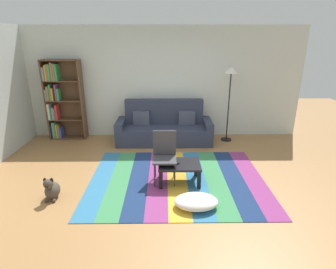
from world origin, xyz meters
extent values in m
plane|color=#9E7042|center=(0.00, 0.00, 0.00)|extent=(14.00, 14.00, 0.00)
cube|color=silver|center=(0.00, 2.55, 1.35)|extent=(6.80, 0.10, 2.70)
cube|color=teal|center=(-1.15, 0.08, 0.01)|extent=(0.34, 2.44, 0.01)
cube|color=#387F4C|center=(-0.81, 0.08, 0.01)|extent=(0.34, 2.44, 0.01)
cube|color=navy|center=(-0.46, 0.08, 0.01)|extent=(0.34, 2.44, 0.01)
cube|color=#843370|center=(-0.12, 0.08, 0.01)|extent=(0.34, 2.44, 0.01)
cube|color=gold|center=(0.22, 0.08, 0.01)|extent=(0.34, 2.44, 0.01)
cube|color=teal|center=(0.57, 0.08, 0.01)|extent=(0.34, 2.44, 0.01)
cube|color=#387F4C|center=(0.91, 0.08, 0.01)|extent=(0.34, 2.44, 0.01)
cube|color=navy|center=(1.25, 0.08, 0.01)|extent=(0.34, 2.44, 0.01)
cube|color=#843370|center=(1.60, 0.08, 0.01)|extent=(0.34, 2.44, 0.01)
cube|color=#2D3347|center=(-0.01, 1.95, 0.20)|extent=(1.90, 0.80, 0.40)
cube|color=#2D3347|center=(-0.01, 2.25, 0.70)|extent=(1.90, 0.20, 0.60)
cube|color=#2D3347|center=(-1.05, 1.95, 0.28)|extent=(0.18, 0.80, 0.56)
cube|color=#2D3347|center=(1.03, 1.95, 0.28)|extent=(0.18, 0.80, 0.56)
cube|color=#42475B|center=(-0.56, 2.13, 0.56)|extent=(0.42, 0.19, 0.36)
cube|color=#42475B|center=(0.54, 2.13, 0.56)|extent=(0.42, 0.19, 0.36)
cube|color=brown|center=(-2.87, 2.30, 0.97)|extent=(0.04, 0.28, 1.94)
cube|color=brown|center=(-2.00, 2.30, 0.97)|extent=(0.04, 0.28, 1.94)
cube|color=brown|center=(-2.43, 2.43, 0.97)|extent=(0.90, 0.01, 1.94)
cube|color=brown|center=(-2.43, 2.30, 0.02)|extent=(0.86, 0.28, 0.02)
cube|color=brown|center=(-2.43, 2.30, 0.49)|extent=(0.86, 0.28, 0.02)
cube|color=brown|center=(-2.43, 2.30, 0.97)|extent=(0.86, 0.28, 0.02)
cube|color=brown|center=(-2.43, 2.30, 1.44)|extent=(0.86, 0.28, 0.02)
cube|color=brown|center=(-2.43, 2.30, 1.92)|extent=(0.86, 0.28, 0.02)
cube|color=black|center=(-2.83, 2.29, 0.20)|extent=(0.04, 0.23, 0.33)
cube|color=#668C99|center=(-2.78, 2.26, 0.23)|extent=(0.04, 0.17, 0.40)
cube|color=green|center=(-2.74, 2.27, 0.23)|extent=(0.04, 0.20, 0.40)
cube|color=gold|center=(-2.69, 2.26, 0.20)|extent=(0.03, 0.17, 0.35)
cube|color=#8C6647|center=(-2.65, 2.26, 0.20)|extent=(0.04, 0.18, 0.34)
cube|color=#334CB2|center=(-2.61, 2.28, 0.15)|extent=(0.04, 0.22, 0.25)
cube|color=silver|center=(-2.82, 2.29, 0.70)|extent=(0.05, 0.25, 0.39)
cube|color=green|center=(-2.78, 2.28, 0.65)|extent=(0.03, 0.22, 0.29)
cube|color=#668C99|center=(-2.73, 2.26, 0.66)|extent=(0.05, 0.18, 0.30)
cube|color=#8C6647|center=(-2.69, 2.27, 0.65)|extent=(0.03, 0.20, 0.29)
cube|color=red|center=(-2.64, 2.26, 0.69)|extent=(0.05, 0.18, 0.37)
cube|color=#668C99|center=(-2.83, 2.27, 1.11)|extent=(0.03, 0.21, 0.27)
cube|color=#8C6647|center=(-2.78, 2.29, 1.15)|extent=(0.05, 0.25, 0.34)
cube|color=green|center=(-2.73, 2.28, 1.17)|extent=(0.03, 0.22, 0.39)
cube|color=orange|center=(-2.68, 2.26, 1.13)|extent=(0.05, 0.18, 0.30)
cube|color=black|center=(-2.63, 2.26, 1.14)|extent=(0.03, 0.17, 0.33)
cube|color=purple|center=(-2.59, 2.28, 1.17)|extent=(0.03, 0.21, 0.39)
cube|color=green|center=(-2.54, 2.26, 1.12)|extent=(0.04, 0.18, 0.29)
cube|color=#668C99|center=(-2.82, 2.27, 1.61)|extent=(0.05, 0.20, 0.31)
cube|color=orange|center=(-2.76, 2.29, 1.63)|extent=(0.04, 0.24, 0.36)
cube|color=#8C6647|center=(-2.73, 2.27, 1.64)|extent=(0.03, 0.20, 0.38)
cube|color=green|center=(-2.68, 2.29, 1.64)|extent=(0.05, 0.25, 0.38)
cube|color=#8C6647|center=(-2.62, 2.27, 1.66)|extent=(0.05, 0.20, 0.42)
cube|color=#8C6647|center=(-2.57, 2.26, 1.65)|extent=(0.04, 0.17, 0.40)
cube|color=green|center=(-2.52, 2.30, 1.64)|extent=(0.04, 0.26, 0.38)
cube|color=black|center=(0.26, -0.01, 0.35)|extent=(0.72, 0.52, 0.04)
cube|color=black|center=(-0.06, -0.23, 0.17)|extent=(0.06, 0.06, 0.32)
cube|color=black|center=(0.57, -0.23, 0.17)|extent=(0.06, 0.06, 0.32)
cube|color=black|center=(-0.06, 0.21, 0.17)|extent=(0.06, 0.06, 0.32)
cube|color=black|center=(0.57, 0.21, 0.17)|extent=(0.06, 0.06, 0.32)
ellipsoid|color=white|center=(0.47, -0.77, 0.10)|extent=(0.66, 0.46, 0.19)
ellipsoid|color=#473D33|center=(-1.78, -0.47, 0.13)|extent=(0.22, 0.30, 0.26)
sphere|color=#473D33|center=(-1.78, -0.57, 0.30)|extent=(0.15, 0.15, 0.15)
ellipsoid|color=black|center=(-1.78, -0.63, 0.29)|extent=(0.06, 0.07, 0.05)
ellipsoid|color=black|center=(-1.83, -0.55, 0.36)|extent=(0.05, 0.04, 0.08)
ellipsoid|color=black|center=(-1.72, -0.55, 0.36)|extent=(0.05, 0.04, 0.08)
sphere|color=#473D33|center=(-1.84, -0.60, 0.03)|extent=(0.06, 0.06, 0.06)
sphere|color=#473D33|center=(-1.72, -0.60, 0.03)|extent=(0.06, 0.06, 0.06)
cylinder|color=black|center=(1.54, 2.10, 0.01)|extent=(0.26, 0.26, 0.02)
cylinder|color=black|center=(1.54, 2.10, 0.83)|extent=(0.03, 0.03, 1.62)
cone|color=white|center=(1.54, 2.10, 1.71)|extent=(0.32, 0.32, 0.14)
cube|color=black|center=(0.20, 0.03, 0.38)|extent=(0.11, 0.15, 0.02)
cube|color=#38383D|center=(0.00, 0.00, 0.44)|extent=(0.40, 0.40, 0.03)
cube|color=#38383D|center=(0.00, 0.18, 0.68)|extent=(0.40, 0.03, 0.44)
cylinder|color=#38383D|center=(-0.17, -0.17, 0.21)|extent=(0.02, 0.02, 0.42)
cylinder|color=#38383D|center=(0.17, -0.17, 0.21)|extent=(0.02, 0.02, 0.42)
cylinder|color=#38383D|center=(-0.17, 0.17, 0.21)|extent=(0.02, 0.02, 0.42)
cylinder|color=#38383D|center=(0.17, 0.17, 0.21)|extent=(0.02, 0.02, 0.42)
camera|label=1|loc=(0.01, -4.23, 2.40)|focal=29.00mm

